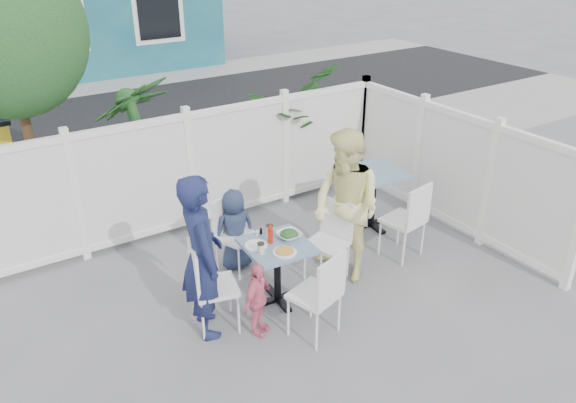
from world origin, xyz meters
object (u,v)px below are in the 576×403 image
chair_back (231,228)px  woman (346,207)px  chair_right (331,234)px  main_table (277,257)px  chair_near (321,290)px  man (202,257)px  boy (235,229)px  chair_left (207,281)px  spare_table (374,184)px  toddler (258,300)px

chair_back → woman: (1.01, -0.84, 0.36)m
chair_right → main_table: bearing=76.8°
chair_near → man: man is taller
chair_right → man: 1.66m
chair_right → boy: size_ratio=0.94×
chair_right → chair_near: 1.12m
chair_left → boy: bearing=152.7°
chair_left → chair_back: bearing=154.4°
woman → boy: woman is taller
spare_table → toddler: (-2.42, -1.11, -0.22)m
spare_table → man: man is taller
chair_right → boy: bearing=27.1°
chair_left → woman: (1.74, 0.04, 0.32)m
main_table → woman: (0.92, 0.02, 0.33)m
chair_left → chair_right: 1.60m
chair_back → toddler: size_ratio=1.12×
spare_table → toddler: 2.67m
boy → main_table: bearing=98.9°
toddler → main_table: bearing=6.1°
main_table → toddler: 0.59m
chair_left → chair_near: 1.12m
chair_right → chair_back: chair_right is taller
chair_right → boy: (-0.82, 0.77, -0.05)m
chair_right → man: (-1.63, -0.10, 0.31)m
chair_near → boy: boy is taller
main_table → boy: bearing=93.2°
chair_left → woman: woman is taller
chair_right → toddler: (-1.23, -0.45, -0.14)m
chair_left → boy: size_ratio=0.97×
spare_table → chair_near: bearing=-142.4°
man → woman: (1.78, 0.03, 0.03)m
main_table → toddler: (-0.45, -0.35, -0.15)m
chair_back → chair_near: bearing=72.3°
main_table → spare_table: spare_table is taller
chair_left → chair_back: (0.73, 0.87, -0.04)m
main_table → man: size_ratio=0.42×
woman → man: bearing=-95.6°
woman → toddler: woman is taller
chair_near → main_table: bearing=75.2°
chair_right → chair_back: size_ratio=1.04×
main_table → man: bearing=-179.5°
chair_right → chair_back: bearing=28.4°
chair_left → woman: size_ratio=0.55×
spare_table → chair_right: size_ratio=0.90×
chair_back → chair_near: size_ratio=0.94×
man → woman: bearing=-78.3°
main_table → spare_table: size_ratio=0.86×
chair_back → spare_table: bearing=154.9°
chair_near → spare_table: bearing=20.1°
chair_left → woman: 1.77m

